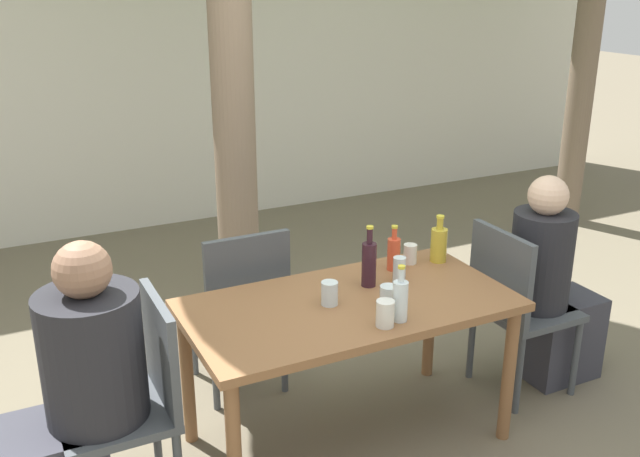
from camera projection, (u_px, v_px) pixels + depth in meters
name	position (u px, v px, depth m)	size (l,w,h in m)	color
ground_plane	(347.00, 438.00, 3.43)	(30.00, 30.00, 0.00)	#706651
cafe_building_wall	(151.00, 64.00, 5.90)	(10.00, 0.08, 2.80)	silver
dining_table_front	(349.00, 318.00, 3.22)	(1.47, 0.76, 0.73)	brown
patio_chair_0	(136.00, 393.00, 2.85)	(0.44, 0.44, 0.92)	#474C51
patio_chair_1	(515.00, 301.00, 3.66)	(0.44, 0.44, 0.92)	#474C51
patio_chair_2	(241.00, 301.00, 3.65)	(0.44, 0.44, 0.92)	#474C51
person_seated_0	(75.00, 403.00, 2.75)	(0.60, 0.39, 1.20)	#383842
person_seated_1	(551.00, 293.00, 3.76)	(0.56, 0.32, 1.17)	#383842
soda_bottle_0	(394.00, 253.00, 3.50)	(0.06, 0.06, 0.23)	#DB4C2D
oil_cruet_1	(439.00, 244.00, 3.60)	(0.08, 0.08, 0.24)	gold
wine_bottle_2	(369.00, 263.00, 3.31)	(0.07, 0.07, 0.30)	#331923
water_bottle_3	(400.00, 299.00, 2.98)	(0.06, 0.06, 0.25)	silver
drinking_glass_0	(389.00, 296.00, 3.13)	(0.08, 0.08, 0.09)	silver
drinking_glass_1	(399.00, 270.00, 3.36)	(0.06, 0.06, 0.13)	silver
drinking_glass_2	(410.00, 254.00, 3.59)	(0.07, 0.07, 0.10)	silver
drinking_glass_3	(330.00, 293.00, 3.14)	(0.08, 0.08, 0.11)	silver
drinking_glass_4	(385.00, 314.00, 2.95)	(0.08, 0.08, 0.11)	silver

